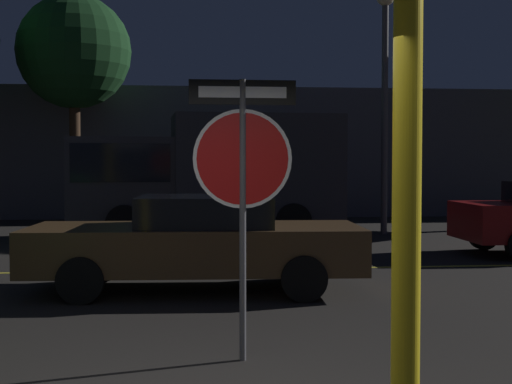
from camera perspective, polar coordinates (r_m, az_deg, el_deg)
The scene contains 8 objects.
road_center_stripe at distance 11.91m, azimuth -5.81°, elevation -6.24°, with size 37.72×0.12×0.01m, color gold.
stop_sign at distance 6.35m, azimuth -1.08°, elevation 2.53°, with size 0.96×0.06×2.52m.
yellow_pole_right at distance 4.22m, azimuth 11.98°, elevation 2.53°, with size 0.17×0.17×3.59m, color yellow.
passing_car_2 at distance 9.94m, azimuth -4.74°, elevation -4.00°, with size 4.73×2.11×1.32m.
delivery_truck at distance 17.32m, azimuth -4.12°, elevation 1.68°, with size 6.58×2.78×2.94m.
street_lamp at distance 18.10m, azimuth 10.28°, elevation 9.58°, with size 0.46×0.46×6.10m.
tree_0 at distance 22.16m, azimuth -14.35°, elevation 10.74°, with size 3.37×3.37×6.76m.
building_backdrop at distance 24.85m, azimuth -0.88°, elevation 3.11°, with size 32.27×3.95×4.22m, color #4C4C56.
Camera 1 is at (0.02, -4.44, 1.78)m, focal length 50.00 mm.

